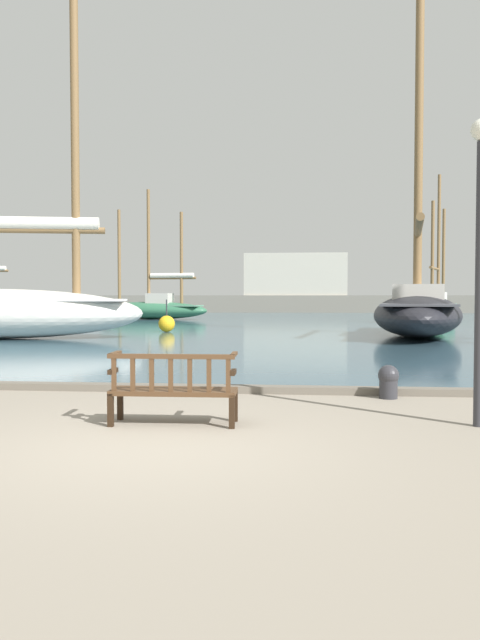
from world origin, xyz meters
name	(u,v)px	position (x,y,z in m)	size (l,w,h in m)	color
ground_plane	(150,446)	(0.00, 0.00, 0.00)	(160.00, 160.00, 0.00)	gray
harbor_water	(281,316)	(0.00, 44.00, 0.04)	(100.00, 80.00, 0.08)	#385666
quay_edge_kerb	(204,389)	(0.00, 3.85, 0.06)	(40.00, 0.30, 0.12)	#675F54
park_bench	(173,388)	(0.03, 1.14, 0.47)	(1.61, 0.55, 0.92)	black
sailboat_outer_port	(437,308)	(9.67, 31.10, 0.93)	(4.47, 8.16, 8.73)	#2D6647
sailboat_nearest_port	(417,309)	(6.23, 18.60, 1.12)	(5.15, 13.63, 14.70)	black
sailboat_mid_starboard	(152,307)	(-8.40, 34.84, 0.93)	(8.13, 3.37, 8.77)	#2D6647
mooring_bollard	(388,381)	(3.04, 3.48, 0.29)	(0.33, 0.33, 0.54)	#2D2D33
channel_buoy	(167,324)	(-4.18, 20.03, 0.44)	(0.72, 0.72, 1.42)	gold
far_breakwater	(287,296)	(0.30, 53.43, 1.65)	(49.88, 2.40, 5.75)	slate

